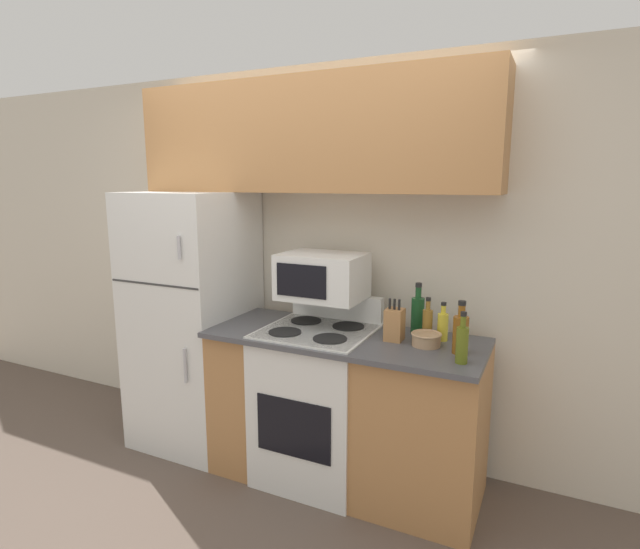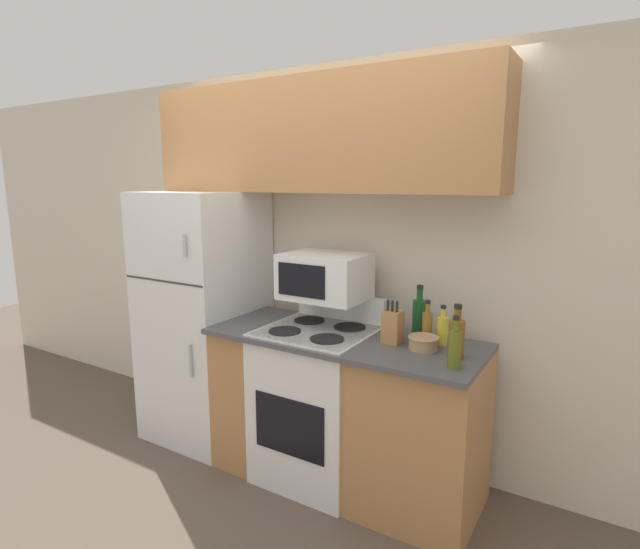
{
  "view_description": "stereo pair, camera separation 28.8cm",
  "coord_description": "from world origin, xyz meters",
  "px_view_note": "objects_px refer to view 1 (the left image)",
  "views": [
    {
      "loc": [
        1.43,
        -2.28,
        1.81
      ],
      "look_at": [
        0.21,
        0.28,
        1.28
      ],
      "focal_mm": 28.0,
      "sensor_mm": 36.0,
      "label": 1
    },
    {
      "loc": [
        1.68,
        -2.14,
        1.81
      ],
      "look_at": [
        0.21,
        0.28,
        1.28
      ],
      "focal_mm": 28.0,
      "sensor_mm": 36.0,
      "label": 2
    }
  ],
  "objects_px": {
    "bottle_olive_oil": "(462,343)",
    "bottle_whiskey": "(461,333)",
    "knife_block": "(394,324)",
    "bottle_wine_green": "(418,313)",
    "microwave": "(322,276)",
    "stove": "(318,401)",
    "bottle_vinegar": "(427,323)",
    "bowl": "(426,339)",
    "refrigerator": "(193,319)",
    "bottle_cooking_spray": "(443,326)"
  },
  "relations": [
    {
      "from": "refrigerator",
      "to": "bottle_wine_green",
      "type": "bearing_deg",
      "value": 6.31
    },
    {
      "from": "knife_block",
      "to": "bottle_cooking_spray",
      "type": "bearing_deg",
      "value": 24.6
    },
    {
      "from": "refrigerator",
      "to": "bowl",
      "type": "distance_m",
      "value": 1.64
    },
    {
      "from": "bottle_cooking_spray",
      "to": "stove",
      "type": "bearing_deg",
      "value": -168.35
    },
    {
      "from": "bottle_wine_green",
      "to": "bottle_cooking_spray",
      "type": "relative_size",
      "value": 1.36
    },
    {
      "from": "stove",
      "to": "bottle_wine_green",
      "type": "relative_size",
      "value": 3.68
    },
    {
      "from": "bowl",
      "to": "bottle_cooking_spray",
      "type": "distance_m",
      "value": 0.15
    },
    {
      "from": "stove",
      "to": "bottle_whiskey",
      "type": "bearing_deg",
      "value": -2.05
    },
    {
      "from": "knife_block",
      "to": "bottle_whiskey",
      "type": "bearing_deg",
      "value": -9.67
    },
    {
      "from": "stove",
      "to": "knife_block",
      "type": "relative_size",
      "value": 4.59
    },
    {
      "from": "stove",
      "to": "bottle_olive_oil",
      "type": "relative_size",
      "value": 4.24
    },
    {
      "from": "bottle_wine_green",
      "to": "bottle_whiskey",
      "type": "relative_size",
      "value": 1.07
    },
    {
      "from": "bowl",
      "to": "bottle_whiskey",
      "type": "distance_m",
      "value": 0.21
    },
    {
      "from": "bottle_whiskey",
      "to": "bottle_cooking_spray",
      "type": "relative_size",
      "value": 1.27
    },
    {
      "from": "bottle_wine_green",
      "to": "bottle_cooking_spray",
      "type": "distance_m",
      "value": 0.19
    },
    {
      "from": "microwave",
      "to": "bottle_whiskey",
      "type": "bearing_deg",
      "value": -9.5
    },
    {
      "from": "bottle_whiskey",
      "to": "bottle_olive_oil",
      "type": "bearing_deg",
      "value": -76.96
    },
    {
      "from": "stove",
      "to": "bottle_wine_green",
      "type": "xyz_separation_m",
      "value": [
        0.54,
        0.23,
        0.56
      ]
    },
    {
      "from": "stove",
      "to": "bottle_wine_green",
      "type": "bearing_deg",
      "value": 22.49
    },
    {
      "from": "bottle_vinegar",
      "to": "bottle_whiskey",
      "type": "bearing_deg",
      "value": -38.44
    },
    {
      "from": "bottle_olive_oil",
      "to": "bottle_whiskey",
      "type": "height_order",
      "value": "bottle_whiskey"
    },
    {
      "from": "bottle_whiskey",
      "to": "bottle_vinegar",
      "type": "height_order",
      "value": "bottle_whiskey"
    },
    {
      "from": "bottle_whiskey",
      "to": "bottle_vinegar",
      "type": "xyz_separation_m",
      "value": [
        -0.21,
        0.17,
        -0.02
      ]
    },
    {
      "from": "stove",
      "to": "bottle_vinegar",
      "type": "xyz_separation_m",
      "value": [
        0.62,
        0.14,
        0.54
      ]
    },
    {
      "from": "refrigerator",
      "to": "microwave",
      "type": "bearing_deg",
      "value": 3.42
    },
    {
      "from": "bottle_cooking_spray",
      "to": "refrigerator",
      "type": "bearing_deg",
      "value": -176.96
    },
    {
      "from": "knife_block",
      "to": "bottle_vinegar",
      "type": "height_order",
      "value": "same"
    },
    {
      "from": "knife_block",
      "to": "bottle_wine_green",
      "type": "height_order",
      "value": "bottle_wine_green"
    },
    {
      "from": "refrigerator",
      "to": "bottle_whiskey",
      "type": "distance_m",
      "value": 1.83
    },
    {
      "from": "bottle_olive_oil",
      "to": "bottle_wine_green",
      "type": "relative_size",
      "value": 0.87
    },
    {
      "from": "microwave",
      "to": "bottle_whiskey",
      "type": "xyz_separation_m",
      "value": [
        0.86,
        -0.14,
        -0.2
      ]
    },
    {
      "from": "bottle_wine_green",
      "to": "bottle_whiskey",
      "type": "xyz_separation_m",
      "value": [
        0.29,
        -0.26,
        -0.01
      ]
    },
    {
      "from": "bottle_olive_oil",
      "to": "bottle_cooking_spray",
      "type": "distance_m",
      "value": 0.36
    },
    {
      "from": "stove",
      "to": "microwave",
      "type": "relative_size",
      "value": 2.21
    },
    {
      "from": "stove",
      "to": "bottle_vinegar",
      "type": "relative_size",
      "value": 4.6
    },
    {
      "from": "bottle_whiskey",
      "to": "bottle_wine_green",
      "type": "bearing_deg",
      "value": 138.87
    },
    {
      "from": "stove",
      "to": "microwave",
      "type": "xyz_separation_m",
      "value": [
        -0.02,
        0.11,
        0.76
      ]
    },
    {
      "from": "microwave",
      "to": "bottle_vinegar",
      "type": "height_order",
      "value": "microwave"
    },
    {
      "from": "refrigerator",
      "to": "microwave",
      "type": "relative_size",
      "value": 3.49
    },
    {
      "from": "knife_block",
      "to": "bottle_olive_oil",
      "type": "height_order",
      "value": "bottle_olive_oil"
    },
    {
      "from": "knife_block",
      "to": "bottle_cooking_spray",
      "type": "height_order",
      "value": "knife_block"
    },
    {
      "from": "bowl",
      "to": "bottle_wine_green",
      "type": "relative_size",
      "value": 0.55
    },
    {
      "from": "bottle_olive_oil",
      "to": "bottle_wine_green",
      "type": "distance_m",
      "value": 0.51
    },
    {
      "from": "refrigerator",
      "to": "knife_block",
      "type": "relative_size",
      "value": 7.27
    },
    {
      "from": "bottle_wine_green",
      "to": "stove",
      "type": "bearing_deg",
      "value": -157.51
    },
    {
      "from": "knife_block",
      "to": "bottle_wine_green",
      "type": "bearing_deg",
      "value": 67.08
    },
    {
      "from": "bowl",
      "to": "bottle_cooking_spray",
      "type": "xyz_separation_m",
      "value": [
        0.06,
        0.13,
        0.05
      ]
    },
    {
      "from": "bottle_wine_green",
      "to": "bottle_vinegar",
      "type": "relative_size",
      "value": 1.25
    },
    {
      "from": "microwave",
      "to": "bowl",
      "type": "distance_m",
      "value": 0.73
    },
    {
      "from": "bowl",
      "to": "bottle_whiskey",
      "type": "relative_size",
      "value": 0.59
    }
  ]
}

